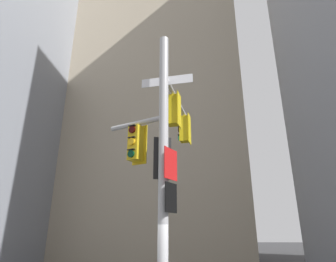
{
  "coord_description": "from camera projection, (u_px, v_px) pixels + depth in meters",
  "views": [
    {
      "loc": [
        0.57,
        -7.13,
        2.36
      ],
      "look_at": [
        0.1,
        0.23,
        4.97
      ],
      "focal_mm": 30.19,
      "sensor_mm": 36.0,
      "label": 1
    }
  ],
  "objects": [
    {
      "name": "building_mid_block",
      "position": [
        155.0,
        33.0,
        37.72
      ],
      "size": [
        17.56,
        17.56,
        54.75
      ],
      "primitive_type": "cube",
      "color": "tan",
      "rests_on": "ground"
    },
    {
      "name": "signal_pole_assembly",
      "position": [
        165.0,
        148.0,
        8.08
      ],
      "size": [
        2.5,
        3.69,
        7.86
      ],
      "color": "#B2B2B5",
      "rests_on": "ground"
    }
  ]
}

